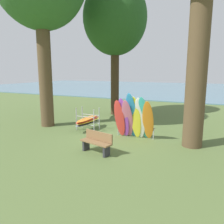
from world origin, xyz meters
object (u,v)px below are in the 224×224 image
(board_storage_rack, at_px, (88,121))
(park_bench, at_px, (97,142))
(leaning_board_pile, at_px, (134,118))
(tree_mid_behind, at_px, (115,19))

(board_storage_rack, bearing_deg, park_bench, -53.48)
(leaning_board_pile, relative_size, board_storage_rack, 1.06)
(tree_mid_behind, height_order, leaning_board_pile, tree_mid_behind)
(tree_mid_behind, bearing_deg, board_storage_rack, -84.23)
(board_storage_rack, height_order, park_bench, board_storage_rack)
(tree_mid_behind, height_order, park_bench, tree_mid_behind)
(leaning_board_pile, distance_m, board_storage_rack, 2.93)
(tree_mid_behind, relative_size, park_bench, 6.48)
(tree_mid_behind, distance_m, board_storage_rack, 7.88)
(tree_mid_behind, xyz_separation_m, leaning_board_pile, (3.33, -5.26, -5.79))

